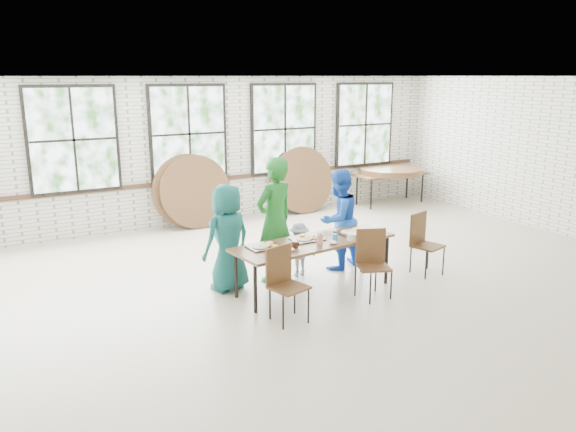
% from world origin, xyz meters
% --- Properties ---
extents(room, '(12.00, 12.00, 12.00)m').
position_xyz_m(room, '(0.00, 4.44, 1.83)').
color(room, '#BAA893').
rests_on(room, ground).
extents(dining_table, '(2.47, 1.03, 0.74)m').
position_xyz_m(dining_table, '(0.21, 0.03, 0.69)').
color(dining_table, brown).
rests_on(dining_table, ground).
extents(chair_near_left, '(0.51, 0.49, 0.95)m').
position_xyz_m(chair_near_left, '(-0.64, -0.62, 0.56)').
color(chair_near_left, '#52341B').
rests_on(chair_near_left, ground).
extents(chair_near_right, '(0.54, 0.53, 0.95)m').
position_xyz_m(chair_near_right, '(0.82, -0.53, 0.56)').
color(chair_near_right, '#52341B').
rests_on(chair_near_right, ground).
extents(chair_spare, '(0.51, 0.50, 0.95)m').
position_xyz_m(chair_spare, '(2.09, -0.16, 0.56)').
color(chair_spare, '#52341B').
rests_on(chair_spare, ground).
extents(adult_teal, '(0.86, 0.67, 1.55)m').
position_xyz_m(adult_teal, '(-0.83, 0.68, 0.77)').
color(adult_teal, '#165456').
rests_on(adult_teal, ground).
extents(adult_green, '(0.78, 0.62, 1.87)m').
position_xyz_m(adult_green, '(-0.07, 0.68, 0.94)').
color(adult_green, '#1C6A23').
rests_on(adult_green, ground).
extents(toddler, '(0.58, 0.39, 0.84)m').
position_xyz_m(toddler, '(0.36, 0.68, 0.42)').
color(toddler, '#171541').
rests_on(toddler, ground).
extents(adult_blue, '(0.91, 0.79, 1.59)m').
position_xyz_m(adult_blue, '(1.07, 0.68, 0.80)').
color(adult_blue, blue).
rests_on(adult_blue, ground).
extents(storage_table, '(1.83, 0.82, 0.74)m').
position_xyz_m(storage_table, '(4.84, 3.93, 0.69)').
color(storage_table, brown).
rests_on(storage_table, ground).
extents(tabletop_clutter, '(1.93, 0.58, 0.11)m').
position_xyz_m(tabletop_clutter, '(0.32, -0.02, 0.77)').
color(tabletop_clutter, black).
rests_on(tabletop_clutter, dining_table).
extents(round_tops_stacked, '(1.50, 1.50, 0.13)m').
position_xyz_m(round_tops_stacked, '(4.84, 3.93, 0.80)').
color(round_tops_stacked, brown).
rests_on(round_tops_stacked, storage_table).
extents(round_tops_leaning, '(4.17, 0.48, 1.50)m').
position_xyz_m(round_tops_leaning, '(1.25, 4.24, 0.73)').
color(round_tops_leaning, brown).
rests_on(round_tops_leaning, ground).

